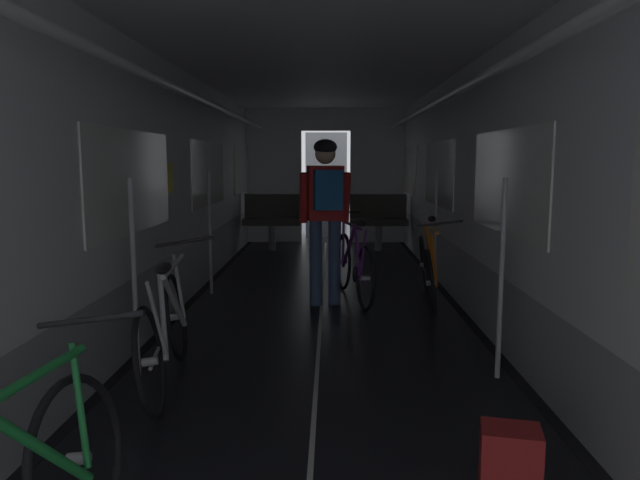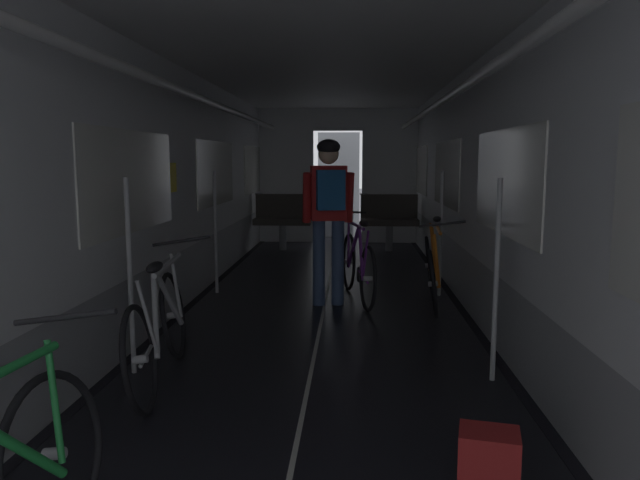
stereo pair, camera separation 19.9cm
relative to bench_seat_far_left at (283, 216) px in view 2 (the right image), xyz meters
The scene contains 8 objects.
train_car_shell 4.70m from the bench_seat_far_left, 78.60° to the right, with size 3.14×12.34×2.57m.
bench_seat_far_left is the anchor object (origin of this frame).
bench_seat_far_right 1.80m from the bench_seat_far_left, ahead, with size 0.98×0.51×0.95m.
bicycle_orange 4.32m from the bench_seat_far_left, 62.03° to the right, with size 0.44×1.69×0.95m.
bicycle_silver 6.14m from the bench_seat_far_left, 91.10° to the right, with size 0.44×1.69×0.96m.
person_cyclist_aisle 4.04m from the bench_seat_far_left, 76.37° to the right, with size 0.56×0.43×1.73m.
bicycle_purple_in_aisle 3.84m from the bench_seat_far_left, 71.02° to the right, with size 0.53×1.67×0.94m.
backpack_on_floor 7.72m from the bench_seat_far_left, 76.47° to the right, with size 0.26×0.20×0.34m, color maroon.
Camera 2 is at (0.30, -1.91, 1.52)m, focal length 33.23 mm.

